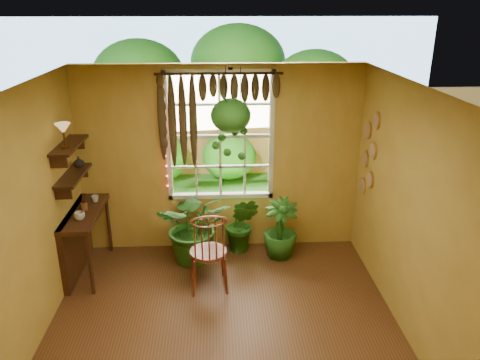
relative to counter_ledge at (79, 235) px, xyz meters
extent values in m
plane|color=brown|center=(1.91, -1.60, -0.55)|extent=(4.50, 4.50, 0.00)
plane|color=silver|center=(1.91, -1.60, 2.15)|extent=(4.50, 4.50, 0.00)
plane|color=gold|center=(1.91, 0.65, 0.80)|extent=(4.00, 0.00, 4.00)
plane|color=gold|center=(-0.09, -1.60, 0.80)|extent=(0.00, 4.50, 4.50)
plane|color=gold|center=(3.91, -1.60, 0.80)|extent=(0.00, 4.50, 4.50)
cube|color=silver|center=(1.91, 0.68, 1.15)|extent=(1.52, 0.10, 1.86)
cube|color=white|center=(1.91, 0.71, 1.15)|extent=(1.38, 0.01, 1.78)
cylinder|color=#3C1E10|center=(1.91, 0.57, 2.03)|extent=(1.70, 0.04, 0.04)
cube|color=#3C1E10|center=(0.11, 0.00, 0.32)|extent=(0.40, 1.20, 0.06)
cube|color=#3C1E10|center=(-0.05, 0.00, -0.10)|extent=(0.08, 1.18, 0.90)
cylinder|color=#3C1E10|center=(0.27, -0.55, -0.12)|extent=(0.05, 0.05, 0.86)
cylinder|color=#3C1E10|center=(0.27, 0.55, -0.12)|extent=(0.05, 0.05, 0.86)
cube|color=#3C1E10|center=(0.03, 0.00, 0.85)|extent=(0.25, 0.90, 0.04)
cube|color=#3C1E10|center=(0.03, 0.00, 1.25)|extent=(0.25, 0.90, 0.04)
cube|color=#235E1B|center=(1.91, 5.65, -0.57)|extent=(14.00, 10.00, 0.04)
cube|color=#946946|center=(1.91, 3.85, 0.35)|extent=(12.00, 0.10, 1.80)
plane|color=#98CBFF|center=(1.91, 7.45, 1.00)|extent=(12.00, 0.00, 12.00)
cylinder|color=maroon|center=(1.73, -0.45, -0.06)|extent=(0.52, 0.52, 0.04)
torus|color=maroon|center=(1.75, -0.65, 0.48)|extent=(0.45, 0.08, 0.45)
imported|color=#1E5015|center=(1.54, 0.22, 0.00)|extent=(0.99, 0.86, 1.10)
imported|color=#1E5015|center=(2.21, 0.43, -0.11)|extent=(0.59, 0.53, 0.88)
imported|color=#1E5015|center=(2.75, 0.27, -0.12)|extent=(0.52, 0.52, 0.87)
ellipsoid|color=black|center=(2.05, 0.31, 1.45)|extent=(0.31, 0.31, 0.19)
ellipsoid|color=#1E5015|center=(2.05, 0.31, 1.53)|extent=(0.52, 0.52, 0.45)
imported|color=silver|center=(0.13, -0.26, 0.40)|extent=(0.15, 0.15, 0.10)
imported|color=beige|center=(0.19, 0.30, 0.39)|extent=(0.12, 0.12, 0.09)
cylinder|color=brown|center=(0.11, 0.03, 0.40)|extent=(0.08, 0.08, 0.10)
imported|color=#B2AD99|center=(0.04, 0.28, 0.94)|extent=(0.18, 0.18, 0.14)
cylinder|color=#573619|center=(0.05, -0.19, 1.28)|extent=(0.10, 0.10, 0.03)
cylinder|color=#573619|center=(0.05, -0.19, 1.38)|extent=(0.02, 0.02, 0.18)
cone|color=slate|center=(0.05, -0.19, 1.51)|extent=(0.18, 0.18, 0.12)
camera|label=1|loc=(1.87, -5.67, 2.91)|focal=35.00mm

